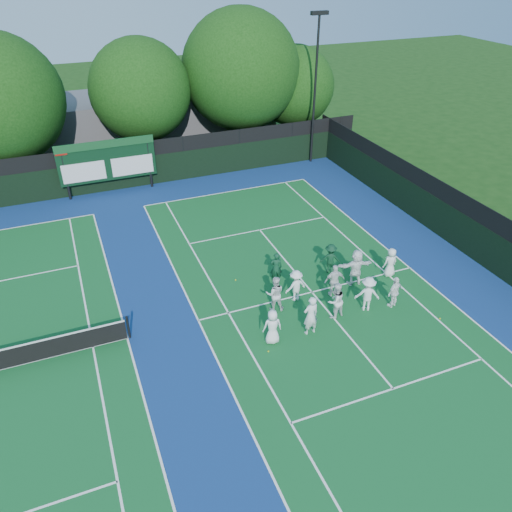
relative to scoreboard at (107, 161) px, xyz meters
name	(u,v)px	position (x,y,z in m)	size (l,w,h in m)	color
ground	(322,305)	(7.01, -15.59, -2.19)	(120.00, 120.00, 0.00)	#163B10
court_apron	(187,323)	(1.01, -14.59, -2.19)	(34.00, 32.00, 0.01)	navy
near_court	(312,292)	(7.01, -14.59, -2.18)	(11.05, 23.85, 0.01)	#125724
back_fence	(124,169)	(1.01, 0.41, -0.83)	(34.00, 0.08, 3.00)	black
divider_fence_right	(471,231)	(16.01, -14.59, -0.83)	(0.08, 32.00, 3.00)	black
scoreboard	(107,161)	(0.00, 0.00, 0.00)	(6.00, 0.21, 3.55)	black
clubhouse	(157,118)	(5.01, 8.41, -0.19)	(18.00, 6.00, 4.00)	#57575C
light_pole_right	(316,73)	(14.51, 0.11, 4.11)	(1.20, 0.30, 10.12)	black
tree_b	(1,103)	(-5.44, 3.99, 3.18)	(8.11, 8.11, 9.63)	black
tree_c	(143,92)	(3.38, 3.99, 2.99)	(6.83, 6.83, 8.78)	black
tree_d	(242,73)	(10.65, 3.99, 3.68)	(8.45, 8.45, 10.31)	black
tree_e	(296,88)	(14.97, 3.99, 2.25)	(5.96, 5.96, 7.58)	black
tennis_ball_0	(268,351)	(3.56, -17.50, -2.16)	(0.07, 0.07, 0.07)	#CBCD18
tennis_ball_1	(300,275)	(7.13, -13.15, -2.16)	(0.07, 0.07, 0.07)	#CBCD18
tennis_ball_2	(440,319)	(11.23, -18.40, -2.16)	(0.07, 0.07, 0.07)	#CBCD18
tennis_ball_3	(236,280)	(4.04, -12.36, -2.16)	(0.07, 0.07, 0.07)	#CBCD18
tennis_ball_5	(390,271)	(11.40, -14.50, -2.16)	(0.07, 0.07, 0.07)	#CBCD18
player_front_0	(272,327)	(3.94, -17.00, -1.41)	(0.77, 0.50, 1.57)	white
player_front_1	(311,315)	(5.61, -17.08, -1.28)	(0.67, 0.44, 1.83)	white
player_front_2	(336,300)	(7.09, -16.50, -1.34)	(0.83, 0.65, 1.71)	white
player_front_3	(368,294)	(8.63, -16.59, -1.36)	(1.08, 0.62, 1.67)	white
player_front_4	(395,292)	(9.88, -16.84, -1.42)	(0.90, 0.38, 1.54)	white
player_back_0	(275,294)	(4.89, -15.07, -1.35)	(0.82, 0.64, 1.69)	silver
player_back_1	(296,286)	(6.04, -14.80, -1.41)	(1.00, 0.58, 1.55)	white
player_back_2	(334,281)	(7.82, -15.14, -1.37)	(0.96, 0.40, 1.64)	silver
player_back_3	(356,267)	(9.21, -14.69, -1.28)	(1.70, 0.54, 1.83)	white
player_back_4	(390,262)	(11.13, -14.73, -1.44)	(0.73, 0.48, 1.50)	white
coach_left	(276,268)	(5.81, -13.14, -1.40)	(0.58, 0.38, 1.58)	#103B24
coach_right	(330,259)	(8.59, -13.38, -1.42)	(1.00, 0.57, 1.54)	#0E351F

